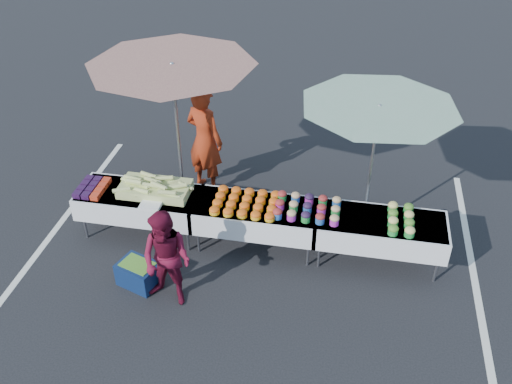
% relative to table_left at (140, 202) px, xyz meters
% --- Properties ---
extents(ground, '(80.00, 80.00, 0.00)m').
position_rel_table_left_xyz_m(ground, '(1.80, 0.00, -0.58)').
color(ground, black).
extents(stripe_left, '(0.10, 5.00, 0.00)m').
position_rel_table_left_xyz_m(stripe_left, '(-1.40, 0.00, -0.58)').
color(stripe_left, silver).
rests_on(stripe_left, ground).
extents(stripe_right, '(0.10, 5.00, 0.00)m').
position_rel_table_left_xyz_m(stripe_right, '(5.00, 0.00, -0.58)').
color(stripe_right, silver).
rests_on(stripe_right, ground).
extents(table_left, '(1.86, 0.81, 0.75)m').
position_rel_table_left_xyz_m(table_left, '(0.00, 0.00, 0.00)').
color(table_left, white).
rests_on(table_left, ground).
extents(table_center, '(1.86, 0.81, 0.75)m').
position_rel_table_left_xyz_m(table_center, '(1.80, 0.00, 0.00)').
color(table_center, white).
rests_on(table_center, ground).
extents(table_right, '(1.86, 0.81, 0.75)m').
position_rel_table_left_xyz_m(table_right, '(3.60, 0.00, 0.00)').
color(table_right, white).
rests_on(table_right, ground).
extents(berry_punnets, '(0.40, 0.54, 0.08)m').
position_rel_table_left_xyz_m(berry_punnets, '(-0.71, -0.06, 0.21)').
color(berry_punnets, black).
rests_on(berry_punnets, table_left).
extents(corn_pile, '(1.16, 0.57, 0.26)m').
position_rel_table_left_xyz_m(corn_pile, '(0.25, 0.05, 0.26)').
color(corn_pile, '#AACB68').
rests_on(corn_pile, table_left).
extents(plastic_bags, '(0.30, 0.25, 0.05)m').
position_rel_table_left_xyz_m(plastic_bags, '(0.30, -0.30, 0.19)').
color(plastic_bags, white).
rests_on(plastic_bags, table_left).
extents(carrot_bowls, '(0.95, 0.69, 0.11)m').
position_rel_table_left_xyz_m(carrot_bowls, '(1.65, -0.01, 0.22)').
color(carrot_bowls, gold).
rests_on(carrot_bowls, table_center).
extents(potato_cups, '(0.94, 0.58, 0.16)m').
position_rel_table_left_xyz_m(potato_cups, '(2.55, 0.00, 0.25)').
color(potato_cups, '#2358A7').
rests_on(potato_cups, table_right).
extents(bean_baskets, '(0.36, 0.68, 0.15)m').
position_rel_table_left_xyz_m(bean_baskets, '(3.86, -0.01, 0.24)').
color(bean_baskets, '#228835').
rests_on(bean_baskets, table_right).
extents(vendor, '(0.81, 0.69, 1.89)m').
position_rel_table_left_xyz_m(vendor, '(0.66, 1.40, 0.36)').
color(vendor, '#9C2C11').
rests_on(vendor, ground).
extents(customer, '(0.81, 0.69, 1.44)m').
position_rel_table_left_xyz_m(customer, '(0.87, -1.33, 0.14)').
color(customer, maroon).
rests_on(customer, ground).
extents(umbrella_left, '(2.92, 2.92, 2.54)m').
position_rel_table_left_xyz_m(umbrella_left, '(0.42, 0.79, 1.72)').
color(umbrella_left, black).
rests_on(umbrella_left, ground).
extents(umbrella_right, '(2.71, 2.71, 2.25)m').
position_rel_table_left_xyz_m(umbrella_right, '(3.38, 0.59, 1.46)').
color(umbrella_right, black).
rests_on(umbrella_right, ground).
extents(storage_bin, '(0.65, 0.55, 0.36)m').
position_rel_table_left_xyz_m(storage_bin, '(0.34, -1.11, -0.40)').
color(storage_bin, '#0E1F46').
rests_on(storage_bin, ground).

